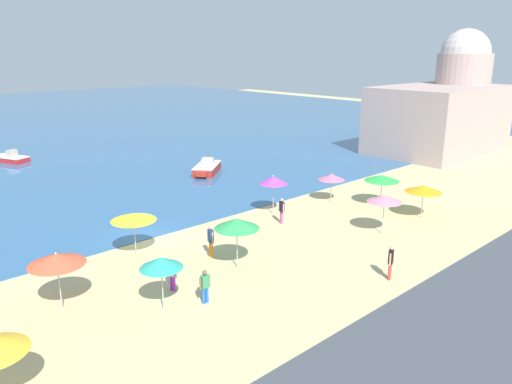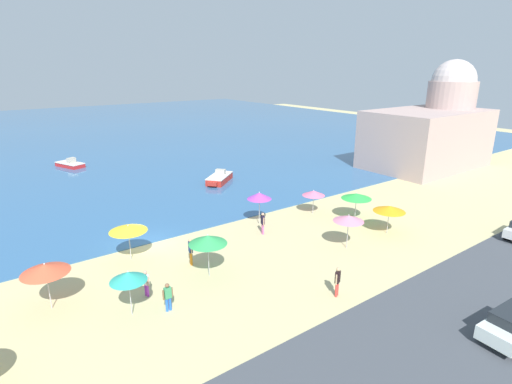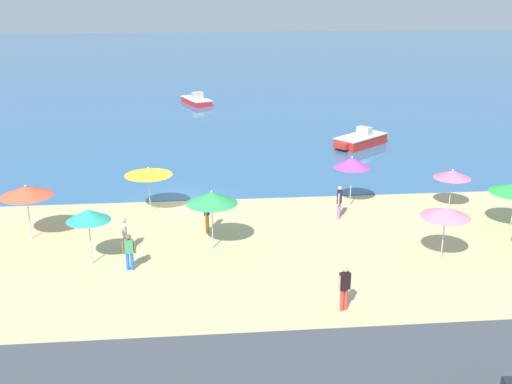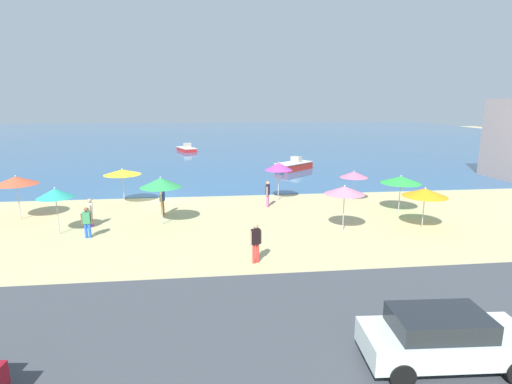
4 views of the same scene
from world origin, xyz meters
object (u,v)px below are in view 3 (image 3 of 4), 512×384
beach_umbrella_4 (148,172)px  beach_umbrella_1 (446,212)px  bather_3 (125,232)px  beach_umbrella_5 (352,163)px  bather_0 (345,286)px  beach_umbrella_2 (212,198)px  beach_umbrella_8 (88,215)px  bather_1 (339,200)px  bather_4 (129,250)px  skiff_nearshore (196,100)px  beach_umbrella_0 (26,191)px  beach_umbrella_9 (452,174)px  skiff_offshore (360,140)px  bather_2 (207,212)px

beach_umbrella_4 → beach_umbrella_1: bearing=-29.3°
beach_umbrella_4 → bather_3: (-0.81, -4.83, -1.32)m
beach_umbrella_5 → bather_0: 11.52m
beach_umbrella_2 → beach_umbrella_1: bearing=-13.1°
beach_umbrella_8 → bather_1: (11.64, 4.25, -1.23)m
beach_umbrella_2 → beach_umbrella_4: bearing=122.0°
bather_4 → skiff_nearshore: size_ratio=0.36×
beach_umbrella_0 → bather_1: (14.87, 1.21, -1.37)m
skiff_nearshore → beach_umbrella_9: bearing=-66.6°
beach_umbrella_2 → bather_0: (4.60, -6.13, -1.42)m
beach_umbrella_1 → skiff_offshore: 19.60m
bather_3 → skiff_offshore: bather_3 is taller
beach_umbrella_1 → bather_2: size_ratio=1.38×
beach_umbrella_5 → bather_2: beach_umbrella_5 is taller
bather_0 → bather_3: (-8.49, 6.22, -0.11)m
beach_umbrella_1 → bather_3: size_ratio=1.59×
bather_3 → skiff_nearshore: 34.39m
beach_umbrella_5 → beach_umbrella_4: bearing=-179.9°
beach_umbrella_4 → bather_3: 5.08m
bather_2 → skiff_offshore: size_ratio=0.42×
beach_umbrella_9 → skiff_offshore: beach_umbrella_9 is taller
bather_0 → bather_2: (-4.80, 8.07, 0.04)m
beach_umbrella_5 → beach_umbrella_8: 14.04m
bather_1 → skiff_nearshore: bather_1 is taller
beach_umbrella_0 → beach_umbrella_1: size_ratio=1.06×
beach_umbrella_1 → beach_umbrella_8: size_ratio=0.99×
beach_umbrella_4 → skiff_nearshore: (2.58, 29.39, -1.82)m
beach_umbrella_2 → bather_4: (-3.51, -1.92, -1.51)m
beach_umbrella_5 → bather_1: bearing=-119.2°
bather_1 → skiff_offshore: (4.68, 14.07, -0.49)m
bather_2 → skiff_nearshore: bearing=90.5°
beach_umbrella_4 → beach_umbrella_8: (-2.10, -6.06, -0.00)m
beach_umbrella_8 → beach_umbrella_9: (17.80, 5.21, -0.33)m
beach_umbrella_8 → beach_umbrella_2: bearing=12.3°
beach_umbrella_8 → bather_0: size_ratio=1.43×
beach_umbrella_5 → beach_umbrella_2: bearing=-146.5°
beach_umbrella_2 → beach_umbrella_4: (-3.08, 4.93, -0.20)m
beach_umbrella_1 → bather_1: bearing=121.4°
beach_umbrella_4 → bather_1: beach_umbrella_4 is taller
bather_4 → bather_1: bearing=26.8°
bather_2 → beach_umbrella_1: bearing=-23.0°
bather_1 → bather_3: 10.78m
beach_umbrella_0 → beach_umbrella_8: bearing=-43.4°
beach_umbrella_0 → bather_0: (13.01, -8.04, -1.35)m
bather_1 → bather_4: 11.17m
beach_umbrella_8 → beach_umbrella_9: beach_umbrella_8 is taller
bather_1 → bather_4: bather_1 is taller
beach_umbrella_1 → beach_umbrella_4: beach_umbrella_1 is taller
beach_umbrella_2 → bather_3: size_ratio=1.74×
beach_umbrella_1 → bather_2: bearing=157.0°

